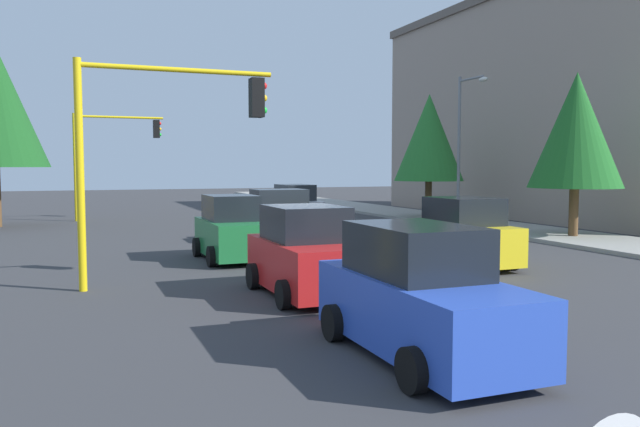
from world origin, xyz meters
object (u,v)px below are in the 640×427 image
Objects in this scene: street_lamp_curbside at (464,134)px; car_black at (275,217)px; tree_roadside_mid at (429,138)px; traffic_signal_far_right at (112,145)px; tree_roadside_near at (576,131)px; traffic_signal_near_right at (164,128)px; car_green at (232,231)px; car_red at (307,255)px; car_blue at (420,297)px; car_silver at (294,206)px; car_yellow at (460,235)px.

street_lamp_curbside is 1.84× the size of car_black.
tree_roadside_mid is 1.75× the size of car_black.
traffic_signal_far_right is 22.76m from tree_roadside_near.
traffic_signal_near_right is 1.45× the size of car_green.
street_lamp_curbside is at bearing 116.02° from car_green.
tree_roadside_near reaches higher than car_red.
traffic_signal_far_right is 1.34× the size of car_blue.
car_black is 15.38m from car_blue.
tree_roadside_near is (-4.00, 16.13, 0.48)m from traffic_signal_near_right.
car_black and car_silver have the same top height.
car_silver is (5.96, 8.12, -3.07)m from traffic_signal_far_right.
traffic_signal_near_right reaches higher than car_black.
street_lamp_curbside reaches higher than car_yellow.
tree_roadside_mid reaches higher than car_red.
street_lamp_curbside is 5.76m from tree_roadside_near.
car_green is at bearing -122.03° from car_yellow.
car_silver is at bearing 165.95° from car_blue.
car_blue is (21.21, -5.31, 0.00)m from car_silver.
street_lamp_curbside reaches higher than traffic_signal_near_right.
car_red is at bearing 50.75° from traffic_signal_near_right.
tree_roadside_near is 17.74m from car_blue.
tree_roadside_near is 12.08m from car_black.
traffic_signal_far_right reaches higher than car_yellow.
street_lamp_curbside is 14.18m from car_green.
car_silver is 0.99× the size of car_blue.
tree_roadside_near is 1.74× the size of car_yellow.
street_lamp_curbside is (-9.61, 14.83, 0.60)m from traffic_signal_near_right.
car_silver is (-6.04, 2.83, 0.00)m from car_black.
street_lamp_curbside reaches higher than car_green.
street_lamp_curbside reaches higher than tree_roadside_near.
car_black and car_red have the same top height.
traffic_signal_near_right is at bearing -57.06° from street_lamp_curbside.
street_lamp_curbside is at bearing 99.53° from car_black.
traffic_signal_far_right is 21.91m from car_yellow.
traffic_signal_near_right is 16.44m from car_silver.
car_green and car_silver have the same top height.
tree_roadside_near reaches higher than car_silver.
tree_roadside_mid reaches higher than car_black.
tree_roadside_near is at bearing 115.12° from car_red.
tree_roadside_near is 1.78× the size of car_green.
car_yellow is at bearing 20.54° from car_black.
traffic_signal_far_right is 1.54× the size of car_green.
traffic_signal_far_right reaches higher than car_green.
tree_roadside_mid is 1.61× the size of car_silver.
street_lamp_curbside is at bearing 144.27° from car_blue.
car_green is (4.42, -2.77, -0.00)m from car_black.
car_black is at bearing 23.79° from traffic_signal_far_right.
traffic_signal_far_right is at bearing -157.50° from car_yellow.
street_lamp_curbside is 1.05× the size of tree_roadside_mid.
tree_roadside_mid reaches higher than traffic_signal_far_right.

